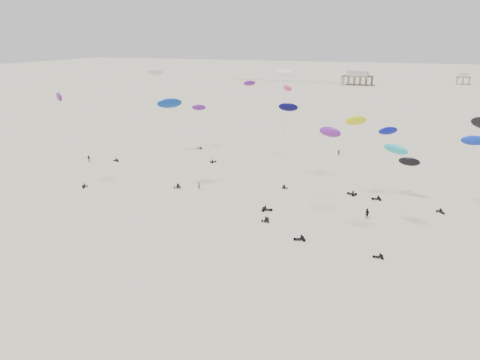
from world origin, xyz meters
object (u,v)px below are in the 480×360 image
at_px(rig_9, 360,136).
at_px(pavilion_small, 463,79).
at_px(rig_4, 64,113).
at_px(spectator_0, 199,189).
at_px(pavilion_main, 357,79).

bearing_deg(rig_9, pavilion_small, -22.86).
bearing_deg(pavilion_small, rig_9, -98.40).
distance_m(rig_4, rig_9, 65.28).
bearing_deg(rig_9, spectator_0, 88.08).
xyz_separation_m(rig_9, spectator_0, (-33.85, -7.53, -13.36)).
relative_size(pavilion_main, rig_9, 1.19).
height_order(rig_9, spectator_0, rig_9).
xyz_separation_m(pavilion_small, rig_4, (-103.84, -287.75, 13.36)).
bearing_deg(pavilion_main, pavilion_small, 23.20).
height_order(pavilion_main, pavilion_small, pavilion_main).
bearing_deg(rig_4, rig_9, 172.85).
bearing_deg(rig_4, pavilion_main, -117.62).
height_order(pavilion_small, rig_4, rig_4).
relative_size(pavilion_small, rig_4, 0.42).
bearing_deg(rig_9, pavilion_main, -7.50).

